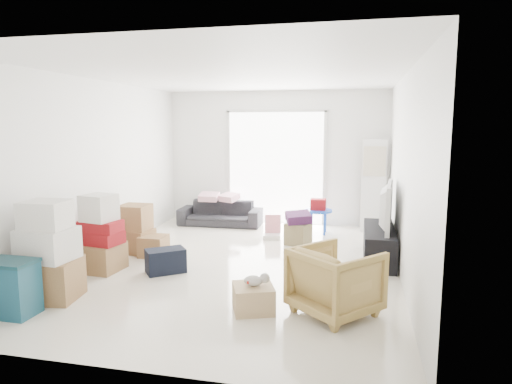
{
  "coord_description": "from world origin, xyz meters",
  "views": [
    {
      "loc": [
        1.67,
        -6.2,
        2.02
      ],
      "look_at": [
        0.22,
        0.2,
        1.05
      ],
      "focal_mm": 32.0,
      "sensor_mm": 36.0,
      "label": 1
    }
  ],
  "objects_px": {
    "television": "(380,223)",
    "ottoman": "(298,234)",
    "ac_tower": "(373,186)",
    "wood_crate": "(253,298)",
    "storage_bins": "(11,288)",
    "tv_console": "(379,244)",
    "sofa": "(220,209)",
    "armchair": "(336,278)",
    "kids_table": "(318,209)"
  },
  "relations": [
    {
      "from": "tv_console",
      "to": "storage_bins",
      "type": "bearing_deg",
      "value": -143.02
    },
    {
      "from": "sofa",
      "to": "wood_crate",
      "type": "xyz_separation_m",
      "value": [
        1.63,
        -4.07,
        -0.18
      ]
    },
    {
      "from": "ac_tower",
      "to": "wood_crate",
      "type": "height_order",
      "value": "ac_tower"
    },
    {
      "from": "armchair",
      "to": "wood_crate",
      "type": "height_order",
      "value": "armchair"
    },
    {
      "from": "ac_tower",
      "to": "tv_console",
      "type": "relative_size",
      "value": 1.19
    },
    {
      "from": "ac_tower",
      "to": "kids_table",
      "type": "relative_size",
      "value": 2.69
    },
    {
      "from": "storage_bins",
      "to": "wood_crate",
      "type": "height_order",
      "value": "storage_bins"
    },
    {
      "from": "television",
      "to": "armchair",
      "type": "bearing_deg",
      "value": 170.81
    },
    {
      "from": "tv_console",
      "to": "armchair",
      "type": "xyz_separation_m",
      "value": [
        -0.54,
        -2.14,
        0.16
      ]
    },
    {
      "from": "kids_table",
      "to": "ac_tower",
      "type": "bearing_deg",
      "value": 23.57
    },
    {
      "from": "ac_tower",
      "to": "storage_bins",
      "type": "distance_m",
      "value": 6.26
    },
    {
      "from": "ottoman",
      "to": "wood_crate",
      "type": "distance_m",
      "value": 2.9
    },
    {
      "from": "armchair",
      "to": "ottoman",
      "type": "height_order",
      "value": "armchair"
    },
    {
      "from": "sofa",
      "to": "armchair",
      "type": "relative_size",
      "value": 2.06
    },
    {
      "from": "sofa",
      "to": "ottoman",
      "type": "height_order",
      "value": "sofa"
    },
    {
      "from": "sofa",
      "to": "storage_bins",
      "type": "distance_m",
      "value": 4.82
    },
    {
      "from": "ac_tower",
      "to": "wood_crate",
      "type": "distance_m",
      "value": 4.49
    },
    {
      "from": "storage_bins",
      "to": "ottoman",
      "type": "xyz_separation_m",
      "value": [
        2.6,
        3.58,
        -0.12
      ]
    },
    {
      "from": "ac_tower",
      "to": "television",
      "type": "relative_size",
      "value": 1.48
    },
    {
      "from": "ottoman",
      "to": "tv_console",
      "type": "bearing_deg",
      "value": -26.08
    },
    {
      "from": "television",
      "to": "sofa",
      "type": "distance_m",
      "value": 3.55
    },
    {
      "from": "tv_console",
      "to": "ottoman",
      "type": "height_order",
      "value": "tv_console"
    },
    {
      "from": "storage_bins",
      "to": "television",
      "type": "bearing_deg",
      "value": 36.98
    },
    {
      "from": "storage_bins",
      "to": "armchair",
      "type": "bearing_deg",
      "value": 13.26
    },
    {
      "from": "tv_console",
      "to": "ottoman",
      "type": "distance_m",
      "value": 1.45
    },
    {
      "from": "armchair",
      "to": "wood_crate",
      "type": "relative_size",
      "value": 1.88
    },
    {
      "from": "armchair",
      "to": "tv_console",
      "type": "bearing_deg",
      "value": -63.16
    },
    {
      "from": "tv_console",
      "to": "storage_bins",
      "type": "relative_size",
      "value": 2.44
    },
    {
      "from": "armchair",
      "to": "kids_table",
      "type": "bearing_deg",
      "value": -41.17
    },
    {
      "from": "television",
      "to": "sofa",
      "type": "height_order",
      "value": "sofa"
    },
    {
      "from": "television",
      "to": "storage_bins",
      "type": "height_order",
      "value": "television"
    },
    {
      "from": "television",
      "to": "tv_console",
      "type": "bearing_deg",
      "value": 0.0
    },
    {
      "from": "armchair",
      "to": "wood_crate",
      "type": "bearing_deg",
      "value": 48.36
    },
    {
      "from": "ottoman",
      "to": "kids_table",
      "type": "relative_size",
      "value": 0.56
    },
    {
      "from": "television",
      "to": "ottoman",
      "type": "distance_m",
      "value": 1.5
    },
    {
      "from": "armchair",
      "to": "kids_table",
      "type": "xyz_separation_m",
      "value": [
        -0.51,
        3.67,
        0.06
      ]
    },
    {
      "from": "television",
      "to": "wood_crate",
      "type": "height_order",
      "value": "television"
    },
    {
      "from": "ac_tower",
      "to": "sofa",
      "type": "height_order",
      "value": "ac_tower"
    },
    {
      "from": "armchair",
      "to": "wood_crate",
      "type": "xyz_separation_m",
      "value": [
        -0.88,
        -0.12,
        -0.26
      ]
    },
    {
      "from": "ac_tower",
      "to": "kids_table",
      "type": "bearing_deg",
      "value": -156.43
    },
    {
      "from": "armchair",
      "to": "kids_table",
      "type": "relative_size",
      "value": 1.24
    },
    {
      "from": "ac_tower",
      "to": "television",
      "type": "bearing_deg",
      "value": -88.54
    },
    {
      "from": "storage_bins",
      "to": "tv_console",
      "type": "bearing_deg",
      "value": 36.98
    },
    {
      "from": "sofa",
      "to": "storage_bins",
      "type": "bearing_deg",
      "value": -101.99
    },
    {
      "from": "tv_console",
      "to": "armchair",
      "type": "distance_m",
      "value": 2.22
    },
    {
      "from": "television",
      "to": "wood_crate",
      "type": "distance_m",
      "value": 2.7
    },
    {
      "from": "television",
      "to": "ac_tower",
      "type": "bearing_deg",
      "value": 6.3
    },
    {
      "from": "television",
      "to": "sofa",
      "type": "relative_size",
      "value": 0.71
    },
    {
      "from": "tv_console",
      "to": "ottoman",
      "type": "relative_size",
      "value": 4.02
    },
    {
      "from": "wood_crate",
      "to": "television",
      "type": "bearing_deg",
      "value": 58.01
    }
  ]
}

